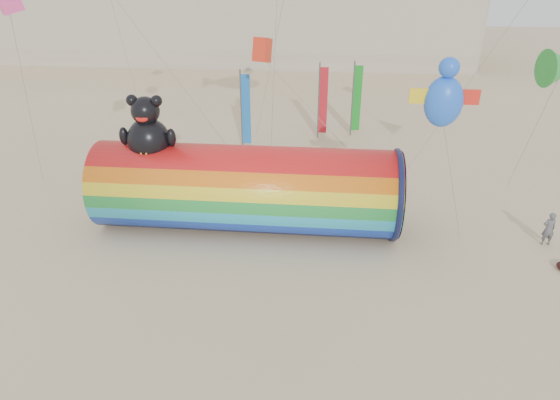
{
  "coord_description": "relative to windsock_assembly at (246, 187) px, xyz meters",
  "views": [
    {
      "loc": [
        2.33,
        -16.96,
        11.55
      ],
      "look_at": [
        0.5,
        1.5,
        2.4
      ],
      "focal_mm": 32.0,
      "sensor_mm": 36.0,
      "label": 1
    }
  ],
  "objects": [
    {
      "name": "kite_handler",
      "position": [
        13.4,
        -0.27,
        -1.3
      ],
      "size": [
        0.61,
        0.44,
        1.58
      ],
      "primitive_type": "imported",
      "rotation": [
        0.0,
        0.0,
        3.26
      ],
      "color": "#53545A",
      "rests_on": "ground"
    },
    {
      "name": "beachgoers",
      "position": [
        3.17,
        -8.95,
        -1.26
      ],
      "size": [
        83.9,
        52.69,
        1.74
      ],
      "color": "#33333F",
      "rests_on": "ground"
    },
    {
      "name": "windsock_assembly",
      "position": [
        0.0,
        0.0,
        0.0
      ],
      "size": [
        13.64,
        4.15,
        6.29
      ],
      "color": "red",
      "rests_on": "ground"
    },
    {
      "name": "ground",
      "position": [
        1.24,
        -3.35,
        -2.09
      ],
      "size": [
        160.0,
        160.0,
        0.0
      ],
      "primitive_type": "plane",
      "color": "#CCB58C",
      "rests_on": "ground"
    },
    {
      "name": "festival_banners",
      "position": [
        2.28,
        12.45,
        0.55
      ],
      "size": [
        7.81,
        3.55,
        5.2
      ],
      "color": "#59595E",
      "rests_on": "ground"
    }
  ]
}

